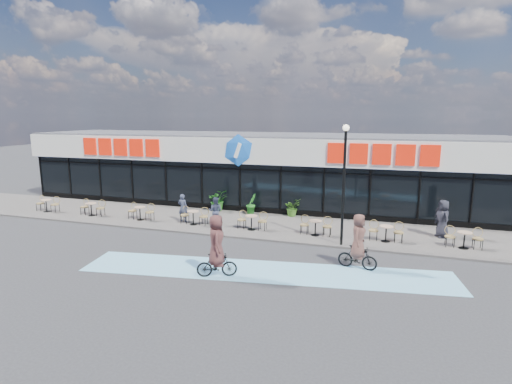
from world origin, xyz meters
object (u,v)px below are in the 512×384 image
(bistro_set_0, at_px, (47,204))
(pedestrian_a, at_px, (443,219))
(cyclist_a, at_px, (217,249))
(potted_plant_mid, at_px, (251,204))
(patron_left, at_px, (183,208))
(cyclist_b, at_px, (358,245))
(patron_right, at_px, (215,211))
(potted_plant_right, at_px, (292,207))
(potted_plant_left, at_px, (218,200))
(pedestrian_b, at_px, (441,218))
(lamp_post, at_px, (344,175))

(bistro_set_0, distance_m, pedestrian_a, 22.06)
(cyclist_a, bearing_deg, potted_plant_mid, 100.06)
(patron_left, relative_size, cyclist_b, 0.71)
(potted_plant_mid, xyz_separation_m, patron_right, (-1.09, -2.79, 0.14))
(potted_plant_right, bearing_deg, cyclist_b, -59.58)
(potted_plant_right, distance_m, cyclist_a, 9.25)
(bistro_set_0, relative_size, patron_left, 1.01)
(potted_plant_right, height_order, cyclist_a, cyclist_a)
(potted_plant_left, distance_m, pedestrian_a, 12.39)
(pedestrian_a, relative_size, cyclist_a, 0.78)
(potted_plant_left, xyz_separation_m, pedestrian_b, (12.18, -1.70, 0.24))
(bistro_set_0, height_order, potted_plant_mid, potted_plant_mid)
(lamp_post, relative_size, patron_right, 3.56)
(lamp_post, xyz_separation_m, patron_right, (-6.69, 1.39, -2.41))
(patron_left, relative_size, pedestrian_a, 0.85)
(patron_left, distance_m, cyclist_b, 10.26)
(patron_left, height_order, pedestrian_a, pedestrian_a)
(potted_plant_right, distance_m, cyclist_b, 7.99)
(pedestrian_a, distance_m, cyclist_b, 6.20)
(bistro_set_0, relative_size, pedestrian_a, 0.85)
(lamp_post, relative_size, pedestrian_b, 2.97)
(potted_plant_left, bearing_deg, pedestrian_a, -8.49)
(potted_plant_left, height_order, pedestrian_b, pedestrian_b)
(potted_plant_left, height_order, cyclist_b, cyclist_b)
(potted_plant_left, xyz_separation_m, pedestrian_a, (12.25, -1.83, 0.25))
(potted_plant_mid, bearing_deg, potted_plant_left, 174.58)
(lamp_post, height_order, cyclist_a, lamp_post)
(bistro_set_0, distance_m, pedestrian_b, 21.99)
(pedestrian_b, bearing_deg, potted_plant_right, 58.09)
(pedestrian_a, relative_size, pedestrian_b, 1.00)
(bistro_set_0, height_order, pedestrian_a, pedestrian_a)
(pedestrian_b, bearing_deg, pedestrian_a, -168.98)
(patron_right, bearing_deg, potted_plant_left, -72.18)
(bistro_set_0, relative_size, patron_right, 1.03)
(potted_plant_left, distance_m, cyclist_b, 11.04)
(bistro_set_0, bearing_deg, potted_plant_mid, 14.22)
(pedestrian_b, distance_m, cyclist_a, 11.24)
(patron_left, xyz_separation_m, pedestrian_b, (13.02, 1.22, 0.13))
(pedestrian_a, bearing_deg, cyclist_b, -57.87)
(bistro_set_0, distance_m, potted_plant_left, 10.28)
(pedestrian_a, bearing_deg, potted_plant_left, -120.70)
(cyclist_b, bearing_deg, potted_plant_mid, 134.05)
(potted_plant_mid, xyz_separation_m, cyclist_a, (1.59, -8.97, 0.35))
(cyclist_a, bearing_deg, pedestrian_b, 41.72)
(patron_left, bearing_deg, cyclist_a, 129.30)
(potted_plant_left, height_order, patron_right, patron_right)
(bistro_set_0, xyz_separation_m, potted_plant_left, (9.76, 3.24, 0.20))
(patron_right, bearing_deg, cyclist_a, 110.92)
(potted_plant_mid, xyz_separation_m, pedestrian_a, (10.05, -1.62, 0.29))
(bistro_set_0, bearing_deg, cyclist_a, -23.68)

